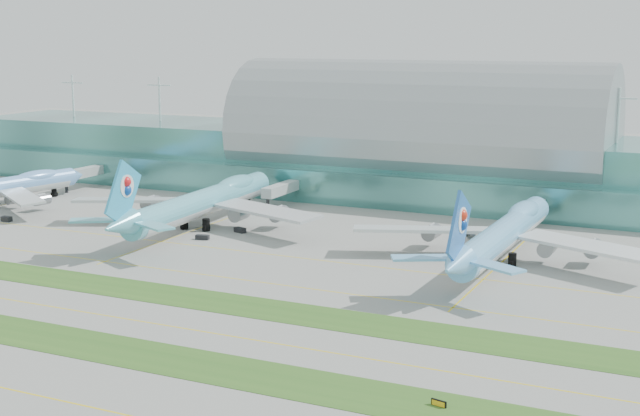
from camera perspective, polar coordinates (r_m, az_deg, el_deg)
The scene contains 16 objects.
ground at distance 174.59m, azimuth -7.76°, elevation -6.04°, with size 700.00×700.00×0.00m, color gray.
terminal at distance 285.95m, azimuth 6.33°, elevation 3.59°, with size 340.00×69.10×36.00m.
grass_strip_near at distance 153.11m, azimuth -13.52°, elevation -8.71°, with size 420.00×12.00×0.08m, color #2D591E.
grass_strip_far at distance 176.18m, azimuth -7.40°, elevation -5.86°, with size 420.00×12.00×0.08m, color #2D591E.
taxiline_a at distance 139.23m, azimuth -18.74°, elevation -11.04°, with size 420.00×0.35×0.01m, color yellow.
taxiline_b at distance 163.61m, azimuth -10.44°, elevation -7.30°, with size 420.00×0.35×0.01m, color yellow.
taxiline_c at distance 189.28m, azimuth -4.79°, elevation -4.62°, with size 420.00×0.35×0.01m, color yellow.
taxiline_d at distance 207.96m, azimuth -1.76°, elevation -3.15°, with size 420.00×0.35×0.01m, color yellow.
airliner_b at distance 241.29m, azimuth -7.46°, elevation 0.47°, with size 73.70×83.76×23.05m.
airliner_c at distance 207.15m, azimuth 11.72°, elevation -1.50°, with size 70.62×80.03×22.05m.
gse_b at distance 261.79m, azimuth -19.42°, elevation -0.66°, with size 2.85×1.69×1.42m, color black.
gse_c at distance 227.23m, azimuth -7.54°, elevation -1.86°, with size 3.41×1.44×1.19m, color black.
gse_d at distance 234.15m, azimuth -5.14°, elevation -1.41°, with size 3.27×1.65×1.29m, color black.
gse_e at distance 198.75m, azimuth 9.33°, elevation -3.71°, with size 3.45×1.72×1.74m, color yellow.
gse_f at distance 201.56m, azimuth 9.92°, elevation -3.59°, with size 2.98×1.55×1.25m, color black.
taxiway_sign_east at distance 127.97m, azimuth 7.61°, elevation -12.29°, with size 2.39×0.78×1.01m.
Camera 1 is at (91.66, -139.57, 50.97)m, focal length 50.00 mm.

